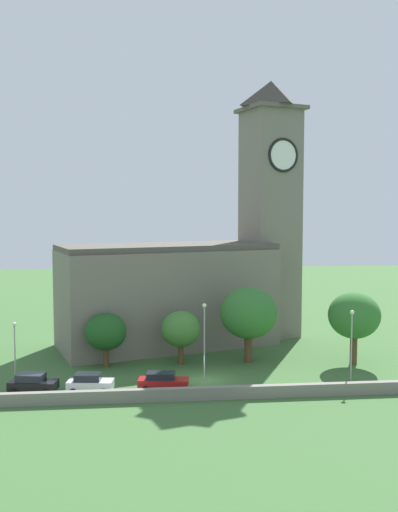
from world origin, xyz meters
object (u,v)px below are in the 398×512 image
object	(u,v)px
streetlamp_west_mid	(204,330)
streetlamp_central	(352,334)
tree_churchyard	(354,316)
streetlamp_west_end	(15,343)
car_black	(33,383)
car_red	(163,381)
car_white	(90,383)
tree_riverside_west	(249,313)
tree_riverside_east	(106,332)
church	(197,270)
tree_by_tower	(181,329)

from	to	relation	value
streetlamp_west_mid	streetlamp_central	world-z (taller)	streetlamp_west_mid
streetlamp_west_mid	tree_churchyard	distance (m)	17.91
streetlamp_west_end	streetlamp_west_mid	distance (m)	18.58
car_black	car_red	distance (m)	12.21
car_white	tree_churchyard	bearing A→B (deg)	14.37
car_white	tree_riverside_west	bearing A→B (deg)	28.78
tree_riverside_west	tree_riverside_east	size ratio (longest dim) A/B	1.43
car_white	tree_churchyard	xyz separation A→B (m)	(28.46, 7.29, 4.54)
church	tree_churchyard	size ratio (longest dim) A/B	4.24
tree_riverside_west	tree_riverside_east	bearing A→B (deg)	-178.47
streetlamp_west_end	tree_riverside_west	xyz separation A→B (m)	(24.31, 6.52, 1.29)
streetlamp_west_mid	tree_churchyard	xyz separation A→B (m)	(17.30, 4.62, 0.29)
car_white	streetlamp_west_mid	size ratio (longest dim) A/B	0.56
car_black	streetlamp_central	size ratio (longest dim) A/B	0.65
tree_by_tower	tree_churchyard	world-z (taller)	tree_churchyard
church	car_red	world-z (taller)	church
church	streetlamp_west_end	xyz separation A→B (m)	(-19.46, -16.99, -5.13)
car_red	streetlamp_west_end	xyz separation A→B (m)	(-14.28, 2.67, 3.43)
tree_riverside_east	car_black	bearing A→B (deg)	-126.76
car_red	tree_riverside_east	bearing A→B (deg)	123.76
car_black	car_white	xyz separation A→B (m)	(5.32, -0.37, -0.02)
church	tree_by_tower	distance (m)	12.20
car_black	streetlamp_west_end	bearing A→B (deg)	130.80
car_red	streetlamp_west_end	bearing A→B (deg)	169.41
streetlamp_west_end	streetlamp_west_mid	size ratio (longest dim) A/B	0.80
church	car_white	distance (m)	24.67
church	tree_riverside_east	bearing A→B (deg)	-135.38
car_red	streetlamp_central	distance (m)	19.42
tree_riverside_east	streetlamp_central	bearing A→B (deg)	-17.19
tree_by_tower	tree_riverside_west	bearing A→B (deg)	0.44
car_red	tree_churchyard	xyz separation A→B (m)	(21.58, 7.18, 4.60)
church	tree_churchyard	world-z (taller)	church
streetlamp_central	tree_churchyard	bearing A→B (deg)	67.06
tree_churchyard	tree_riverside_west	distance (m)	11.72
streetlamp_west_end	tree_by_tower	size ratio (longest dim) A/B	1.06
church	tree_riverside_east	distance (m)	16.47
streetlamp_central	tree_by_tower	size ratio (longest dim) A/B	1.20
car_white	tree_by_tower	bearing A→B (deg)	44.89
tree_churchyard	tree_riverside_west	xyz separation A→B (m)	(-11.54, 2.00, 0.13)
car_red	car_white	bearing A→B (deg)	-179.10
streetlamp_west_end	tree_by_tower	xyz separation A→B (m)	(16.66, 6.46, -0.35)
car_red	tree_riverside_west	bearing A→B (deg)	42.48
car_red	streetlamp_west_end	distance (m)	14.92
streetlamp_west_mid	streetlamp_central	xyz separation A→B (m)	(14.71, -1.49, -0.40)
car_white	streetlamp_west_end	bearing A→B (deg)	159.41
car_red	tree_by_tower	size ratio (longest dim) A/B	0.83
church	tree_by_tower	bearing A→B (deg)	-104.91
car_black	tree_churchyard	bearing A→B (deg)	11.57
church	streetlamp_west_end	bearing A→B (deg)	-138.88
church	streetlamp_central	bearing A→B (deg)	-53.39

